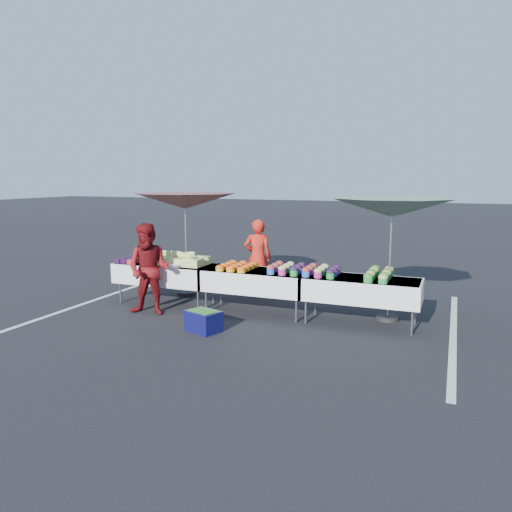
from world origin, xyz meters
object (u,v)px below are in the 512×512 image
at_px(umbrella_left, 185,202).
at_px(storage_bin, 204,320).
at_px(table_right, 361,289).
at_px(umbrella_right, 392,209).
at_px(table_left, 166,272).
at_px(table_center, 256,280).
at_px(vendor, 258,257).
at_px(customer, 149,269).

bearing_deg(umbrella_left, storage_bin, -54.43).
bearing_deg(storage_bin, table_right, 50.26).
bearing_deg(umbrella_right, table_left, -174.26).
relative_size(table_left, umbrella_right, 0.75).
bearing_deg(table_center, umbrella_left, 158.02).
distance_m(vendor, storage_bin, 2.66).
xyz_separation_m(umbrella_right, storage_bin, (-2.54, -1.67, -1.67)).
bearing_deg(table_center, storage_bin, -105.54).
xyz_separation_m(table_right, customer, (-3.46, -0.75, 0.20)).
distance_m(table_center, umbrella_left, 2.30).
relative_size(table_right, storage_bin, 3.12).
height_order(vendor, umbrella_left, umbrella_left).
distance_m(table_right, customer, 3.55).
bearing_deg(customer, storage_bin, -30.53).
relative_size(table_center, table_right, 1.00).
height_order(table_center, vendor, vendor).
relative_size(table_left, vendor, 1.23).
height_order(umbrella_left, storage_bin, umbrella_left).
xyz_separation_m(table_right, umbrella_right, (0.38, 0.40, 1.25)).
bearing_deg(vendor, table_left, 23.84).
bearing_deg(table_left, umbrella_right, 5.74).
bearing_deg(customer, vendor, 51.83).
height_order(table_right, customer, customer).
distance_m(table_right, storage_bin, 2.53).
bearing_deg(umbrella_right, table_right, -133.65).
height_order(table_center, storage_bin, table_center).
distance_m(table_left, umbrella_right, 4.19).
distance_m(vendor, customer, 2.38).
relative_size(table_center, storage_bin, 3.12).
distance_m(table_left, table_right, 3.60).
xyz_separation_m(vendor, umbrella_right, (2.68, -0.92, 1.08)).
distance_m(table_left, vendor, 1.86).
bearing_deg(umbrella_left, umbrella_right, -4.58).
bearing_deg(table_left, table_center, 0.00).
bearing_deg(umbrella_right, vendor, 161.02).
relative_size(customer, storage_bin, 2.62).
distance_m(vendor, umbrella_left, 1.79).
xyz_separation_m(vendor, storage_bin, (0.14, -2.59, -0.59)).
bearing_deg(customer, table_right, 3.43).
height_order(table_right, vendor, vendor).
bearing_deg(table_center, vendor, 110.60).
bearing_deg(storage_bin, customer, 177.97).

